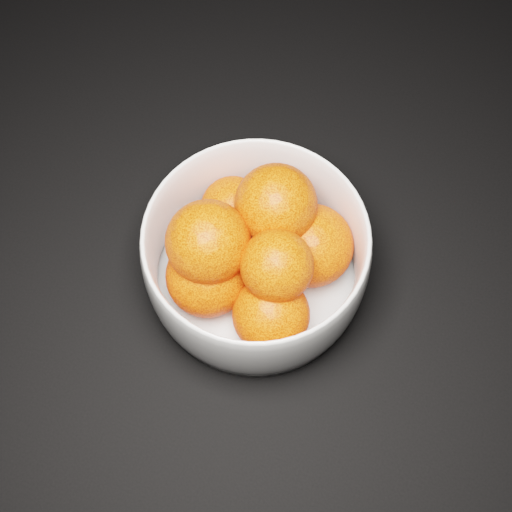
% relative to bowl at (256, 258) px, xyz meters
% --- Properties ---
extents(ground, '(3.00, 3.00, 0.00)m').
position_rel_bowl_xyz_m(ground, '(-0.25, -0.01, -0.05)').
color(ground, black).
rests_on(ground, ground).
extents(bowl, '(0.19, 0.19, 0.09)m').
position_rel_bowl_xyz_m(bowl, '(0.00, 0.00, 0.00)').
color(bowl, silver).
rests_on(bowl, ground).
extents(orange_pile, '(0.15, 0.15, 0.11)m').
position_rel_bowl_xyz_m(orange_pile, '(-0.00, 0.00, 0.01)').
color(orange_pile, '#FA460B').
rests_on(orange_pile, bowl).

